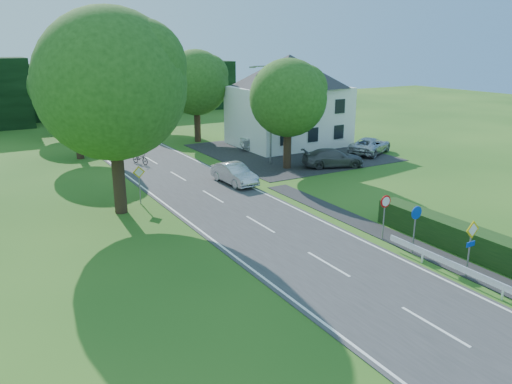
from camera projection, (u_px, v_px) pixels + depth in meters
road at (243, 214)px, 29.19m from camera, size 7.00×80.00×0.04m
parking_pad at (288, 152)px, 45.75m from camera, size 14.00×16.00×0.04m
line_edge_left at (191, 224)px, 27.61m from camera, size 0.12×80.00×0.01m
line_edge_right at (289, 205)px, 30.77m from camera, size 0.12×80.00×0.01m
line_centre at (243, 214)px, 29.19m from camera, size 0.12×80.00×0.01m
tree_main at (114, 114)px, 27.91m from camera, size 9.40×9.40×11.64m
tree_left_far at (76, 109)px, 42.05m from camera, size 7.00×7.00×8.58m
tree_right_far at (196, 96)px, 49.45m from camera, size 7.40×7.40×9.09m
tree_left_back at (57, 99)px, 52.27m from camera, size 6.60×6.60×8.07m
tree_right_back at (159, 97)px, 55.79m from camera, size 6.20×6.20×7.56m
tree_right_mid at (288, 115)px, 38.70m from camera, size 7.00×7.00×8.58m
treeline_right at (134, 88)px, 70.05m from camera, size 30.00×5.00×7.00m
house_white at (289, 100)px, 47.94m from camera, size 10.60×8.40×8.60m
streetlight at (269, 110)px, 40.09m from camera, size 2.03×0.18×8.00m
sign_priority_right at (471, 239)px, 20.85m from camera, size 0.78×0.09×2.59m
sign_roundabout at (416, 220)px, 23.36m from camera, size 0.64×0.08×2.37m
sign_speed_limit at (385, 207)px, 24.98m from camera, size 0.64×0.11×2.37m
sign_priority_left at (139, 177)px, 30.63m from camera, size 0.78×0.09×2.44m
moving_car at (234, 174)px, 35.29m from camera, size 1.75×4.40×1.42m
motorcycle at (140, 158)px, 41.03m from camera, size 1.29×1.97×0.98m
parked_car_silver_a at (265, 142)px, 46.61m from camera, size 4.77×2.97×1.48m
parked_car_grey at (333, 158)px, 40.15m from camera, size 5.36×3.65×1.44m
parked_car_silver_b at (370, 145)px, 44.92m from camera, size 5.77×4.43×1.46m
parasol at (265, 139)px, 46.52m from camera, size 2.18×2.23×1.99m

